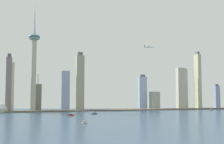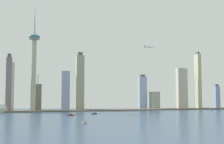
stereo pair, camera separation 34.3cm
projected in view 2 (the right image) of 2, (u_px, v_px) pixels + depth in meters
name	position (u px, v px, depth m)	size (l,w,h in m)	color
waterfront_pier	(116.00, 110.00, 879.18)	(843.39, 49.30, 3.31)	#665B4F
observation_tower	(34.00, 60.00, 833.04)	(32.06, 32.06, 302.85)	#BDB899
skyscraper_0	(9.00, 84.00, 804.61)	(14.53, 25.28, 157.93)	gray
skyscraper_1	(184.00, 89.00, 994.27)	(21.07, 12.54, 133.57)	#B9BDA1
skyscraper_2	(181.00, 88.00, 956.79)	(26.65, 17.83, 132.49)	beige
skyscraper_3	(65.00, 91.00, 891.17)	(24.82, 12.26, 117.89)	#96A4C9
skyscraper_4	(217.00, 97.00, 976.63)	(16.91, 12.28, 80.55)	#909CC0
skyscraper_5	(155.00, 100.00, 957.29)	(27.33, 24.16, 55.91)	#9EA696
skyscraper_6	(143.00, 92.00, 971.95)	(26.21, 14.63, 112.03)	#A0B1CF
skyscraper_7	(80.00, 82.00, 897.17)	(22.83, 27.01, 175.08)	#A29F84
skyscraper_8	(38.00, 97.00, 862.76)	(20.41, 21.06, 106.55)	gray
skyscraper_9	(10.00, 86.00, 866.45)	(22.64, 23.00, 140.89)	beige
skyscraper_10	(198.00, 81.00, 961.36)	(12.00, 24.23, 185.36)	#BDBC90
boat_1	(211.00, 110.00, 892.75)	(4.68, 8.45, 3.95)	black
boat_3	(94.00, 113.00, 717.43)	(16.35, 14.37, 4.61)	#122A38
boat_5	(71.00, 115.00, 661.71)	(17.07, 14.85, 8.60)	red
boat_7	(84.00, 122.00, 484.86)	(11.95, 13.90, 5.14)	beige
channel_buoy_0	(175.00, 115.00, 669.65)	(1.32, 1.32, 2.76)	green
airplane	(149.00, 47.00, 942.01)	(31.50, 31.16, 8.43)	white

